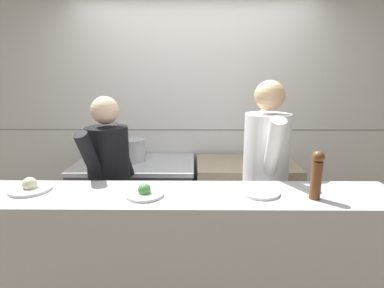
% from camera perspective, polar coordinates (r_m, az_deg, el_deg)
% --- Properties ---
extents(wall_back_tiled, '(8.00, 0.06, 2.60)m').
position_cam_1_polar(wall_back_tiled, '(3.29, 0.56, 5.39)').
color(wall_back_tiled, white).
rests_on(wall_back_tiled, ground_plane).
extents(oven_range, '(1.17, 0.71, 0.89)m').
position_cam_1_polar(oven_range, '(3.20, -10.45, -11.06)').
color(oven_range, '#38383D').
rests_on(oven_range, ground_plane).
extents(prep_counter, '(0.98, 0.65, 0.89)m').
position_cam_1_polar(prep_counter, '(3.18, 9.97, -11.20)').
color(prep_counter, gray).
rests_on(prep_counter, ground_plane).
extents(pass_counter, '(2.66, 0.45, 1.04)m').
position_cam_1_polar(pass_counter, '(2.10, -2.03, -22.72)').
color(pass_counter, '#B7BABF').
rests_on(pass_counter, ground_plane).
extents(stock_pot, '(0.25, 0.25, 0.22)m').
position_cam_1_polar(stock_pot, '(3.06, -11.17, -1.02)').
color(stock_pot, '#B7BABF').
rests_on(stock_pot, oven_range).
extents(mixing_bowl_steel, '(0.23, 0.23, 0.09)m').
position_cam_1_polar(mixing_bowl_steel, '(3.10, 12.91, -2.38)').
color(mixing_bowl_steel, '#B7BABF').
rests_on(mixing_bowl_steel, prep_counter).
extents(plated_dish_main, '(0.25, 0.25, 0.09)m').
position_cam_1_polar(plated_dish_main, '(2.14, -28.48, -7.25)').
color(plated_dish_main, white).
rests_on(plated_dish_main, pass_counter).
extents(plated_dish_appetiser, '(0.23, 0.23, 0.08)m').
position_cam_1_polar(plated_dish_appetiser, '(1.83, -9.05, -9.13)').
color(plated_dish_appetiser, white).
rests_on(plated_dish_appetiser, pass_counter).
extents(plated_dish_dessert, '(0.23, 0.23, 0.02)m').
position_cam_1_polar(plated_dish_dessert, '(1.89, 12.81, -8.91)').
color(plated_dish_dessert, white).
rests_on(plated_dish_dessert, pass_counter).
extents(pepper_mill, '(0.07, 0.07, 0.29)m').
position_cam_1_polar(pepper_mill, '(1.86, 22.64, -5.29)').
color(pepper_mill, brown).
rests_on(pepper_mill, pass_counter).
extents(chef_head_cook, '(0.40, 0.69, 1.59)m').
position_cam_1_polar(chef_head_cook, '(2.48, -15.36, -7.68)').
color(chef_head_cook, black).
rests_on(chef_head_cook, ground_plane).
extents(chef_sous, '(0.36, 0.74, 1.70)m').
position_cam_1_polar(chef_sous, '(2.42, 13.72, -6.42)').
color(chef_sous, black).
rests_on(chef_sous, ground_plane).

